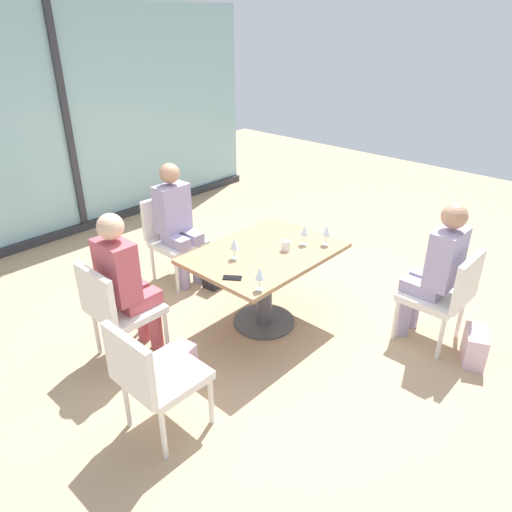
# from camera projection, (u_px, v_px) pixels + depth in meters

# --- Properties ---
(ground_plane) EXTENTS (12.00, 12.00, 0.00)m
(ground_plane) POSITION_uv_depth(u_px,v_px,m) (264.00, 322.00, 4.40)
(ground_plane) COLOR tan
(window_wall_backdrop) EXTENTS (5.73, 0.10, 2.70)m
(window_wall_backdrop) POSITION_uv_depth(u_px,v_px,m) (68.00, 137.00, 5.79)
(window_wall_backdrop) COLOR #8EB7BC
(window_wall_backdrop) RESTS_ON ground_plane
(dining_table_main) EXTENTS (1.28, 0.92, 0.73)m
(dining_table_main) POSITION_uv_depth(u_px,v_px,m) (264.00, 270.00, 4.15)
(dining_table_main) COLOR #997551
(dining_table_main) RESTS_ON ground_plane
(chair_near_window) EXTENTS (0.46, 0.51, 0.87)m
(chair_near_window) POSITION_uv_depth(u_px,v_px,m) (172.00, 234.00, 4.96)
(chair_near_window) COLOR silver
(chair_near_window) RESTS_ON ground_plane
(chair_far_left) EXTENTS (0.50, 0.46, 0.87)m
(chair_far_left) POSITION_uv_depth(u_px,v_px,m) (116.00, 307.00, 3.72)
(chair_far_left) COLOR silver
(chair_far_left) RESTS_ON ground_plane
(chair_front_right) EXTENTS (0.46, 0.50, 0.87)m
(chair_front_right) POSITION_uv_depth(u_px,v_px,m) (445.00, 293.00, 3.91)
(chair_front_right) COLOR silver
(chair_front_right) RESTS_ON ground_plane
(chair_side_end) EXTENTS (0.50, 0.46, 0.87)m
(chair_side_end) POSITION_uv_depth(u_px,v_px,m) (153.00, 374.00, 3.02)
(chair_side_end) COLOR silver
(chair_side_end) RESTS_ON ground_plane
(person_near_window) EXTENTS (0.34, 0.39, 1.26)m
(person_near_window) POSITION_uv_depth(u_px,v_px,m) (177.00, 219.00, 4.80)
(person_near_window) COLOR #9E93B7
(person_near_window) RESTS_ON ground_plane
(person_far_left) EXTENTS (0.39, 0.34, 1.26)m
(person_far_left) POSITION_uv_depth(u_px,v_px,m) (125.00, 279.00, 3.70)
(person_far_left) COLOR #B24C56
(person_far_left) RESTS_ON ground_plane
(person_front_right) EXTENTS (0.34, 0.39, 1.26)m
(person_front_right) POSITION_uv_depth(u_px,v_px,m) (437.00, 267.00, 3.88)
(person_front_right) COLOR #9E93B7
(person_front_right) RESTS_ON ground_plane
(wine_glass_0) EXTENTS (0.07, 0.07, 0.18)m
(wine_glass_0) POSITION_uv_depth(u_px,v_px,m) (234.00, 244.00, 3.89)
(wine_glass_0) COLOR silver
(wine_glass_0) RESTS_ON dining_table_main
(wine_glass_1) EXTENTS (0.07, 0.07, 0.18)m
(wine_glass_1) POSITION_uv_depth(u_px,v_px,m) (260.00, 274.00, 3.44)
(wine_glass_1) COLOR silver
(wine_glass_1) RESTS_ON dining_table_main
(wine_glass_2) EXTENTS (0.07, 0.07, 0.18)m
(wine_glass_2) POSITION_uv_depth(u_px,v_px,m) (305.00, 231.00, 4.14)
(wine_glass_2) COLOR silver
(wine_glass_2) RESTS_ON dining_table_main
(wine_glass_3) EXTENTS (0.07, 0.07, 0.18)m
(wine_glass_3) POSITION_uv_depth(u_px,v_px,m) (326.00, 231.00, 4.13)
(wine_glass_3) COLOR silver
(wine_glass_3) RESTS_ON dining_table_main
(coffee_cup) EXTENTS (0.08, 0.08, 0.09)m
(coffee_cup) POSITION_uv_depth(u_px,v_px,m) (286.00, 245.00, 4.07)
(coffee_cup) COLOR white
(coffee_cup) RESTS_ON dining_table_main
(cell_phone_on_table) EXTENTS (0.14, 0.16, 0.01)m
(cell_phone_on_table) POSITION_uv_depth(u_px,v_px,m) (232.00, 278.00, 3.65)
(cell_phone_on_table) COLOR black
(cell_phone_on_table) RESTS_ON dining_table_main
(handbag_0) EXTENTS (0.31, 0.19, 0.28)m
(handbag_0) POSITION_uv_depth(u_px,v_px,m) (217.00, 272.00, 4.97)
(handbag_0) COLOR #232328
(handbag_0) RESTS_ON ground_plane
(handbag_1) EXTENTS (0.33, 0.22, 0.28)m
(handbag_1) POSITION_uv_depth(u_px,v_px,m) (178.00, 366.00, 3.64)
(handbag_1) COLOR beige
(handbag_1) RESTS_ON ground_plane
(handbag_2) EXTENTS (0.34, 0.27, 0.28)m
(handbag_2) POSITION_uv_depth(u_px,v_px,m) (474.00, 346.00, 3.85)
(handbag_2) COLOR beige
(handbag_2) RESTS_ON ground_plane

